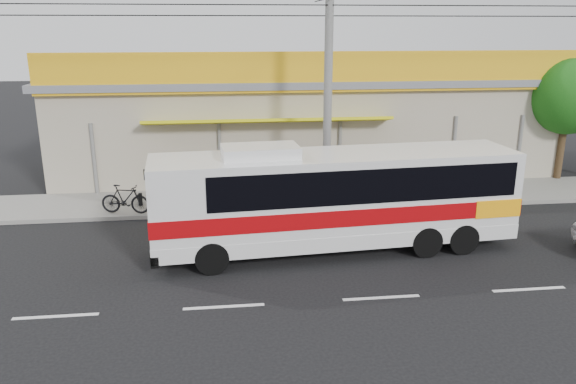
# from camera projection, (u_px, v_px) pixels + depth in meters

# --- Properties ---
(ground) EXTENTS (120.00, 120.00, 0.00)m
(ground) POSITION_uv_depth(u_px,v_px,m) (358.00, 259.00, 16.70)
(ground) COLOR black
(ground) RESTS_ON ground
(sidewalk) EXTENTS (30.00, 3.20, 0.15)m
(sidewalk) POSITION_uv_depth(u_px,v_px,m) (322.00, 198.00, 22.39)
(sidewalk) COLOR slate
(sidewalk) RESTS_ON ground
(lane_markings) EXTENTS (50.00, 0.12, 0.01)m
(lane_markings) POSITION_uv_depth(u_px,v_px,m) (381.00, 298.00, 14.32)
(lane_markings) COLOR silver
(lane_markings) RESTS_ON ground
(storefront_building) EXTENTS (22.60, 9.20, 5.70)m
(storefront_building) POSITION_uv_depth(u_px,v_px,m) (302.00, 120.00, 27.03)
(storefront_building) COLOR #A39C83
(storefront_building) RESTS_ON ground
(coach_bus) EXTENTS (11.11, 3.12, 3.38)m
(coach_bus) POSITION_uv_depth(u_px,v_px,m) (341.00, 194.00, 16.92)
(coach_bus) COLOR silver
(coach_bus) RESTS_ON ground
(motorbike_red) EXTENTS (1.91, 1.45, 0.96)m
(motorbike_red) POSITION_uv_depth(u_px,v_px,m) (172.00, 196.00, 20.78)
(motorbike_red) COLOR #9A1E0B
(motorbike_red) RESTS_ON sidewalk
(motorbike_dark) EXTENTS (1.85, 0.87, 1.07)m
(motorbike_dark) POSITION_uv_depth(u_px,v_px,m) (125.00, 199.00, 20.18)
(motorbike_dark) COLOR black
(motorbike_dark) RESTS_ON sidewalk
(tree_near) EXTENTS (3.25, 3.25, 5.40)m
(tree_near) POSITION_uv_depth(u_px,v_px,m) (571.00, 99.00, 24.03)
(tree_near) COLOR #352415
(tree_near) RESTS_ON ground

